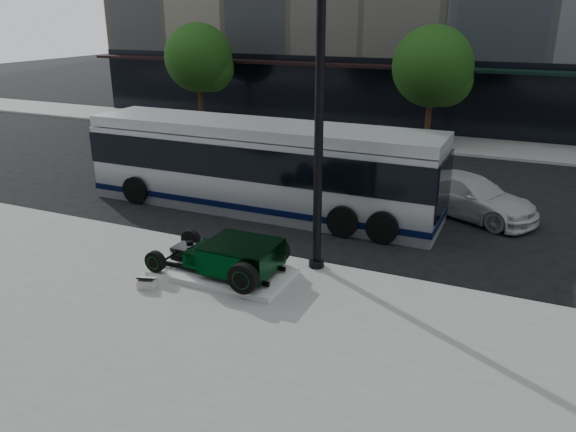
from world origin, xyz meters
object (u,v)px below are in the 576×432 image
at_px(lamppost, 319,139).
at_px(white_sedan, 468,196).
at_px(hot_rod, 234,256).
at_px(transit_bus, 260,166).

distance_m(lamppost, white_sedan, 7.25).
bearing_deg(hot_rod, white_sedan, 58.48).
xyz_separation_m(hot_rod, white_sedan, (4.56, 7.43, -0.03)).
height_order(hot_rod, lamppost, lamppost).
bearing_deg(transit_bus, hot_rod, -69.79).
xyz_separation_m(lamppost, transit_bus, (-3.54, 3.83, -1.97)).
xyz_separation_m(hot_rod, lamppost, (1.61, 1.43, 2.76)).
height_order(hot_rod, white_sedan, white_sedan).
distance_m(hot_rod, lamppost, 3.50).
relative_size(lamppost, transit_bus, 0.60).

